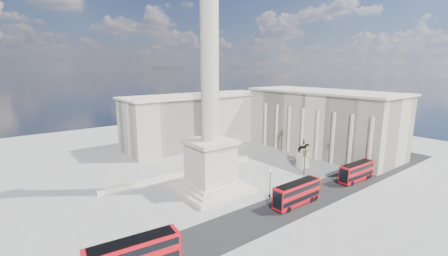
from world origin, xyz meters
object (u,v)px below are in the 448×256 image
at_px(equestrian_statue, 303,157).
at_px(pedestrian_standing, 343,170).
at_px(red_bus_a, 134,256).
at_px(red_bus_b, 297,193).
at_px(nelsons_column, 210,130).
at_px(pedestrian_crossing, 276,191).
at_px(red_bus_c, 357,171).
at_px(victorian_lamp, 270,181).
at_px(pedestrian_walking, 313,182).

height_order(equestrian_statue, pedestrian_standing, equestrian_statue).
bearing_deg(red_bus_a, red_bus_b, 6.81).
xyz_separation_m(nelsons_column, pedestrian_crossing, (9.01, -10.22, -12.11)).
xyz_separation_m(red_bus_b, pedestrian_crossing, (0.18, 5.38, -1.50)).
relative_size(red_bus_c, pedestrian_crossing, 6.46).
relative_size(red_bus_a, pedestrian_standing, 6.21).
bearing_deg(pedestrian_crossing, red_bus_b, 133.96).
height_order(red_bus_b, red_bus_c, red_bus_b).
bearing_deg(red_bus_a, equestrian_statue, 21.50).
xyz_separation_m(red_bus_a, victorian_lamp, (29.76, 5.73, 0.94)).
bearing_deg(equestrian_statue, pedestrian_crossing, -156.69).
height_order(red_bus_a, victorian_lamp, victorian_lamp).
xyz_separation_m(pedestrian_walking, pedestrian_standing, (11.89, 0.00, 0.16)).
height_order(red_bus_a, pedestrian_walking, red_bus_a).
distance_m(pedestrian_walking, pedestrian_crossing, 10.38).
distance_m(nelsons_column, red_bus_c, 34.99).
xyz_separation_m(nelsons_column, red_bus_a, (-22.57, -15.91, -10.48)).
xyz_separation_m(pedestrian_standing, pedestrian_crossing, (-22.19, 1.28, -0.13)).
bearing_deg(nelsons_column, pedestrian_walking, -30.78).
distance_m(red_bus_a, red_bus_c, 51.83).
distance_m(equestrian_statue, pedestrian_standing, 10.08).
relative_size(equestrian_statue, pedestrian_walking, 4.71).
distance_m(nelsons_column, equestrian_statue, 29.50).
bearing_deg(red_bus_b, red_bus_a, -179.81).
bearing_deg(victorian_lamp, equestrian_statue, 21.30).
bearing_deg(red_bus_a, pedestrian_walking, 12.25).
bearing_deg(nelsons_column, equestrian_statue, -4.66).
distance_m(victorian_lamp, equestrian_statue, 21.85).
bearing_deg(pedestrian_standing, pedestrian_crossing, -43.10).
xyz_separation_m(red_bus_a, red_bus_b, (31.40, 0.31, -0.13)).
height_order(red_bus_a, equestrian_statue, equestrian_statue).
xyz_separation_m(nelsons_column, red_bus_c, (29.26, -15.93, -10.71)).
relative_size(victorian_lamp, pedestrian_crossing, 3.56).
bearing_deg(victorian_lamp, red_bus_c, -14.61).
height_order(pedestrian_walking, pedestrian_crossing, pedestrian_crossing).
xyz_separation_m(red_bus_b, pedestrian_standing, (22.37, 4.10, -1.37)).
height_order(red_bus_b, pedestrian_standing, red_bus_b).
bearing_deg(red_bus_a, pedestrian_standing, 10.93).
bearing_deg(victorian_lamp, nelsons_column, 125.23).
height_order(nelsons_column, pedestrian_walking, nelsons_column).
bearing_deg(red_bus_b, pedestrian_walking, 20.99).
height_order(nelsons_column, red_bus_a, nelsons_column).
relative_size(pedestrian_walking, pedestrian_crossing, 0.97).
distance_m(nelsons_column, victorian_lamp, 15.69).
distance_m(pedestrian_standing, pedestrian_crossing, 22.22).
bearing_deg(victorian_lamp, red_bus_a, -169.09).
bearing_deg(pedestrian_walking, nelsons_column, 148.41).
relative_size(nelsons_column, pedestrian_crossing, 30.93).
height_order(victorian_lamp, pedestrian_walking, victorian_lamp).
bearing_deg(pedestrian_crossing, victorian_lamp, 44.46).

